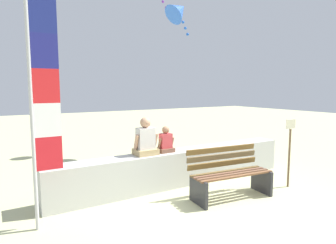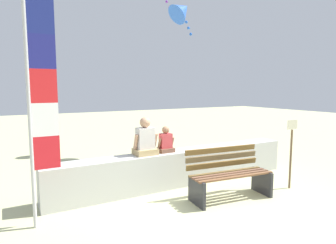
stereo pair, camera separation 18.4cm
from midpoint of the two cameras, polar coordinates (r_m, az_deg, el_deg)
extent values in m
plane|color=#C0C18E|center=(5.23, 10.24, -15.46)|extent=(40.00, 40.00, 0.00)
cube|color=#BBBBB6|center=(6.01, 3.09, -8.89)|extent=(5.30, 0.47, 0.70)
cube|color=brown|center=(5.22, 14.41, -10.40)|extent=(1.50, 0.23, 0.03)
cube|color=brown|center=(5.30, 13.66, -10.10)|extent=(1.50, 0.23, 0.03)
cube|color=brown|center=(5.39, 12.93, -9.80)|extent=(1.50, 0.23, 0.03)
cube|color=brown|center=(5.47, 12.23, -9.52)|extent=(1.50, 0.23, 0.03)
cube|color=brown|center=(5.53, 11.61, -8.06)|extent=(1.50, 0.21, 0.10)
cube|color=brown|center=(5.51, 11.51, -6.70)|extent=(1.50, 0.21, 0.10)
cube|color=brown|center=(5.50, 11.40, -5.33)|extent=(1.50, 0.21, 0.10)
cube|color=#2D2D33|center=(5.05, 6.72, -13.49)|extent=(0.11, 0.53, 0.45)
cube|color=#2D2D33|center=(5.83, 18.81, -11.02)|extent=(0.11, 0.53, 0.45)
cube|color=tan|center=(5.58, -3.52, -5.80)|extent=(0.42, 0.34, 0.11)
cube|color=silver|center=(5.53, -3.54, -3.19)|extent=(0.33, 0.21, 0.40)
cylinder|color=tan|center=(5.44, -5.36, -3.89)|extent=(0.07, 0.16, 0.29)
cylinder|color=tan|center=(5.61, -1.61, -3.53)|extent=(0.07, 0.16, 0.29)
sphere|color=tan|center=(5.49, -3.56, -0.09)|extent=(0.20, 0.20, 0.20)
cube|color=brown|center=(5.79, 0.45, -5.50)|extent=(0.30, 0.25, 0.08)
cube|color=#C73F43|center=(5.75, 0.46, -3.69)|extent=(0.23, 0.15, 0.29)
cylinder|color=#996B4E|center=(5.68, -0.74, -4.19)|extent=(0.05, 0.12, 0.21)
cylinder|color=#996B4E|center=(5.82, 1.76, -3.92)|extent=(0.05, 0.12, 0.21)
sphere|color=#996B4E|center=(5.72, 0.46, -1.56)|extent=(0.14, 0.14, 0.14)
cylinder|color=#B7B7BC|center=(4.32, -24.40, 0.95)|extent=(0.05, 0.05, 3.15)
cube|color=red|center=(4.41, -21.51, -5.59)|extent=(0.35, 0.02, 0.47)
cube|color=white|center=(4.34, -21.77, 0.42)|extent=(0.35, 0.02, 0.47)
cube|color=red|center=(4.32, -22.04, 6.56)|extent=(0.35, 0.02, 0.47)
cube|color=navy|center=(4.35, -22.31, 12.70)|extent=(0.35, 0.02, 0.47)
cube|color=navy|center=(4.43, -22.59, 18.68)|extent=(0.35, 0.02, 0.47)
sphere|color=purple|center=(9.42, 0.34, 22.53)|extent=(0.08, 0.08, 0.08)
sphere|color=purple|center=(9.34, 0.96, 21.52)|extent=(0.08, 0.08, 0.08)
cone|color=blue|center=(8.89, 3.41, 21.02)|extent=(0.82, 0.69, 0.79)
sphere|color=blue|center=(8.77, 3.83, 20.00)|extent=(0.08, 0.08, 0.08)
sphere|color=blue|center=(8.65, 4.26, 18.96)|extent=(0.08, 0.08, 0.08)
sphere|color=blue|center=(8.54, 4.69, 17.89)|extent=(0.08, 0.08, 0.08)
sphere|color=blue|center=(8.43, 5.13, 16.79)|extent=(0.08, 0.08, 0.08)
cone|color=green|center=(8.03, -22.22, 19.97)|extent=(0.95, 0.96, 0.77)
sphere|color=#30BB62|center=(7.91, -22.65, 18.81)|extent=(0.08, 0.08, 0.08)
sphere|color=#30BB62|center=(7.80, -23.09, 17.63)|extent=(0.08, 0.08, 0.08)
sphere|color=#30BB62|center=(7.69, -23.54, 16.40)|extent=(0.08, 0.08, 0.08)
cylinder|color=brown|center=(6.24, 23.70, -6.68)|extent=(0.04, 0.04, 1.17)
cube|color=beige|center=(6.12, 23.99, -0.45)|extent=(0.24, 0.04, 0.18)
camera|label=1|loc=(0.09, -89.07, 0.11)|focal=31.09mm
camera|label=2|loc=(0.09, 90.93, -0.11)|focal=31.09mm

